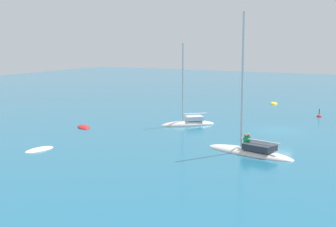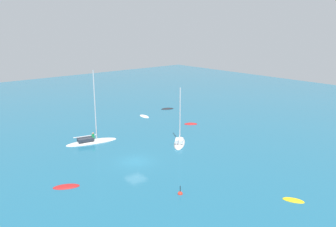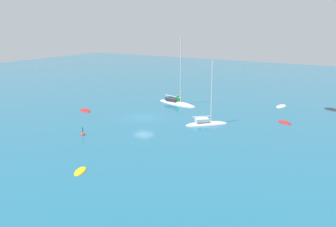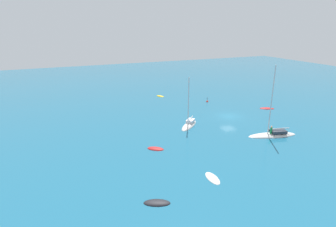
{
  "view_description": "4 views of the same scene",
  "coord_description": "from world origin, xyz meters",
  "px_view_note": "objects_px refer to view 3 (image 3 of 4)",
  "views": [
    {
      "loc": [
        -47.75,
        -13.51,
        9.16
      ],
      "look_at": [
        0.44,
        12.86,
        0.7
      ],
      "focal_mm": 53.05,
      "sensor_mm": 36.0,
      "label": 1
    },
    {
      "loc": [
        35.91,
        -24.91,
        17.92
      ],
      "look_at": [
        -8.97,
        13.39,
        2.62
      ],
      "focal_mm": 37.32,
      "sensor_mm": 36.0,
      "label": 2
    },
    {
      "loc": [
        43.71,
        30.96,
        13.96
      ],
      "look_at": [
        -0.17,
        4.07,
        1.16
      ],
      "focal_mm": 41.04,
      "sensor_mm": 36.0,
      "label": 3
    },
    {
      "loc": [
        -41.42,
        30.57,
        16.86
      ],
      "look_at": [
        1.35,
        12.1,
        1.71
      ],
      "focal_mm": 29.55,
      "sensor_mm": 36.0,
      "label": 4
    }
  ],
  "objects_px": {
    "skiff": "(281,106)",
    "dinghy": "(85,111)",
    "yacht": "(177,103)",
    "channel_buoy": "(83,135)",
    "sailboat": "(206,123)",
    "tender": "(332,110)",
    "tender_1": "(80,171)",
    "dinghy_1": "(285,123)"
  },
  "relations": [
    {
      "from": "skiff",
      "to": "dinghy",
      "type": "distance_m",
      "value": 31.48
    },
    {
      "from": "yacht",
      "to": "dinghy",
      "type": "relative_size",
      "value": 3.58
    },
    {
      "from": "dinghy",
      "to": "channel_buoy",
      "type": "xyz_separation_m",
      "value": [
        9.6,
        8.66,
        0.01
      ]
    },
    {
      "from": "sailboat",
      "to": "channel_buoy",
      "type": "relative_size",
      "value": 7.44
    },
    {
      "from": "tender",
      "to": "channel_buoy",
      "type": "xyz_separation_m",
      "value": [
        30.32,
        -23.98,
        0.01
      ]
    },
    {
      "from": "sailboat",
      "to": "skiff",
      "type": "bearing_deg",
      "value": 28.09
    },
    {
      "from": "tender",
      "to": "yacht",
      "type": "height_order",
      "value": "yacht"
    },
    {
      "from": "tender_1",
      "to": "sailboat",
      "type": "distance_m",
      "value": 21.09
    },
    {
      "from": "skiff",
      "to": "dinghy",
      "type": "height_order",
      "value": "dinghy"
    },
    {
      "from": "sailboat",
      "to": "dinghy",
      "type": "height_order",
      "value": "sailboat"
    },
    {
      "from": "sailboat",
      "to": "dinghy",
      "type": "relative_size",
      "value": 2.81
    },
    {
      "from": "tender_1",
      "to": "channel_buoy",
      "type": "height_order",
      "value": "channel_buoy"
    },
    {
      "from": "skiff",
      "to": "dinghy_1",
      "type": "xyz_separation_m",
      "value": [
        9.89,
        3.21,
        0.0
      ]
    },
    {
      "from": "skiff",
      "to": "channel_buoy",
      "type": "relative_size",
      "value": 2.42
    },
    {
      "from": "tender",
      "to": "dinghy_1",
      "type": "xyz_separation_m",
      "value": [
        11.65,
        -4.3,
        0.0
      ]
    },
    {
      "from": "tender",
      "to": "yacht",
      "type": "bearing_deg",
      "value": 45.51
    },
    {
      "from": "sailboat",
      "to": "dinghy",
      "type": "distance_m",
      "value": 19.77
    },
    {
      "from": "tender_1",
      "to": "yacht",
      "type": "bearing_deg",
      "value": 168.52
    },
    {
      "from": "dinghy_1",
      "to": "channel_buoy",
      "type": "height_order",
      "value": "channel_buoy"
    },
    {
      "from": "yacht",
      "to": "channel_buoy",
      "type": "relative_size",
      "value": 9.49
    },
    {
      "from": "tender",
      "to": "dinghy_1",
      "type": "distance_m",
      "value": 12.42
    },
    {
      "from": "tender_1",
      "to": "channel_buoy",
      "type": "relative_size",
      "value": 1.97
    },
    {
      "from": "skiff",
      "to": "dinghy",
      "type": "xyz_separation_m",
      "value": [
        18.96,
        -25.13,
        0.0
      ]
    },
    {
      "from": "tender_1",
      "to": "sailboat",
      "type": "relative_size",
      "value": 0.26
    },
    {
      "from": "skiff",
      "to": "tender",
      "type": "bearing_deg",
      "value": 108.39
    },
    {
      "from": "tender",
      "to": "tender_1",
      "type": "distance_m",
      "value": 42.2
    },
    {
      "from": "tender_1",
      "to": "channel_buoy",
      "type": "bearing_deg",
      "value": -162.3
    },
    {
      "from": "tender_1",
      "to": "sailboat",
      "type": "bearing_deg",
      "value": 147.2
    },
    {
      "from": "skiff",
      "to": "channel_buoy",
      "type": "height_order",
      "value": "channel_buoy"
    },
    {
      "from": "tender_1",
      "to": "skiff",
      "type": "xyz_separation_m",
      "value": [
        -37.3,
        8.47,
        0.0
      ]
    },
    {
      "from": "skiff",
      "to": "sailboat",
      "type": "height_order",
      "value": "sailboat"
    },
    {
      "from": "tender_1",
      "to": "yacht",
      "type": "distance_m",
      "value": 30.97
    },
    {
      "from": "dinghy",
      "to": "dinghy_1",
      "type": "bearing_deg",
      "value": -135.38
    },
    {
      "from": "dinghy_1",
      "to": "tender",
      "type": "bearing_deg",
      "value": -71.33
    },
    {
      "from": "skiff",
      "to": "dinghy_1",
      "type": "distance_m",
      "value": 10.4
    },
    {
      "from": "tender",
      "to": "channel_buoy",
      "type": "distance_m",
      "value": 38.66
    },
    {
      "from": "yacht",
      "to": "channel_buoy",
      "type": "distance_m",
      "value": 21.42
    },
    {
      "from": "yacht",
      "to": "tender",
      "type": "bearing_deg",
      "value": 34.89
    },
    {
      "from": "tender",
      "to": "skiff",
      "type": "bearing_deg",
      "value": 37.57
    },
    {
      "from": "sailboat",
      "to": "dinghy_1",
      "type": "xyz_separation_m",
      "value": [
        -6.53,
        8.73,
        -0.18
      ]
    },
    {
      "from": "tender_1",
      "to": "sailboat",
      "type": "height_order",
      "value": "sailboat"
    },
    {
      "from": "tender_1",
      "to": "dinghy_1",
      "type": "xyz_separation_m",
      "value": [
        -27.41,
        11.68,
        0.0
      ]
    }
  ]
}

